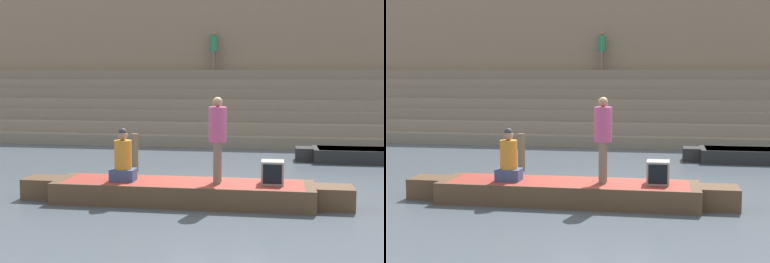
# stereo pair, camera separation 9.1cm
# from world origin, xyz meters

# --- Properties ---
(ground_plane) EXTENTS (120.00, 120.00, 0.00)m
(ground_plane) POSITION_xyz_m (0.00, 0.00, 0.00)
(ground_plane) COLOR #4C5660
(ghat_steps) EXTENTS (36.00, 5.13, 2.82)m
(ghat_steps) POSITION_xyz_m (0.00, 10.60, 1.01)
(ghat_steps) COLOR gray
(ghat_steps) RESTS_ON ground
(back_wall) EXTENTS (34.20, 1.28, 8.49)m
(back_wall) POSITION_xyz_m (0.00, 13.03, 4.22)
(back_wall) COLOR #937A60
(back_wall) RESTS_ON ground
(rowboat_main) EXTENTS (6.72, 1.37, 0.43)m
(rowboat_main) POSITION_xyz_m (-0.63, -1.00, 0.23)
(rowboat_main) COLOR brown
(rowboat_main) RESTS_ON ground
(person_standing) EXTENTS (0.35, 0.35, 1.72)m
(person_standing) POSITION_xyz_m (0.08, -1.00, 1.42)
(person_standing) COLOR #756656
(person_standing) RESTS_ON rowboat_main
(person_rowing) EXTENTS (0.50, 0.39, 1.08)m
(person_rowing) POSITION_xyz_m (-1.85, -1.07, 0.86)
(person_rowing) COLOR #3D4C75
(person_rowing) RESTS_ON rowboat_main
(tv_set) EXTENTS (0.45, 0.46, 0.46)m
(tv_set) POSITION_xyz_m (1.17, -0.91, 0.66)
(tv_set) COLOR #9E998E
(tv_set) RESTS_ON rowboat_main
(moored_boat_shore) EXTENTS (4.73, 1.28, 0.41)m
(moored_boat_shore) POSITION_xyz_m (4.18, 4.93, 0.22)
(moored_boat_shore) COLOR black
(moored_boat_shore) RESTS_ON ground
(mooring_post) EXTENTS (0.19, 0.19, 1.02)m
(mooring_post) POSITION_xyz_m (-2.54, 2.36, 0.51)
(mooring_post) COLOR brown
(mooring_post) RESTS_ON ground
(person_on_steps) EXTENTS (0.35, 0.35, 1.70)m
(person_on_steps) POSITION_xyz_m (-1.55, 12.07, 3.80)
(person_on_steps) COLOR #756656
(person_on_steps) RESTS_ON ghat_steps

